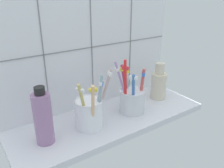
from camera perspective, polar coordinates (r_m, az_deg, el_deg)
counter_slab at (r=77.71cm, az=-0.32°, el=-8.61°), size 64.00×22.00×2.00cm
tile_wall_back at (r=78.86cm, az=-5.30°, el=8.78°), size 64.00×2.20×45.00cm
toothbrush_cup_left at (r=70.33cm, az=-5.38°, el=-6.71°), size 11.77×11.98×17.55cm
toothbrush_cup_right at (r=78.68cm, az=4.82°, el=-3.55°), size 10.55×9.26×19.17cm
ceramic_vase at (r=89.13cm, az=11.19°, el=0.05°), size 5.62×5.62×13.67cm
soap_bottle at (r=64.84cm, az=-16.29°, el=-7.83°), size 4.92×4.92×16.29cm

